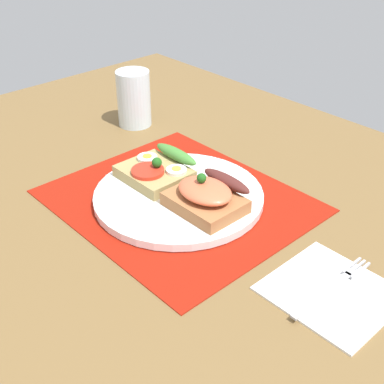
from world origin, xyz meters
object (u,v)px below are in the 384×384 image
plate (179,196)px  sandwich_egg_tomato (157,170)px  napkin (334,289)px  fork (334,286)px  drinking_glass (134,98)px  sandwich_salmon (207,196)px

plate → sandwich_egg_tomato: 6.10cm
sandwich_egg_tomato → napkin: sandwich_egg_tomato is taller
fork → drinking_glass: size_ratio=1.36×
sandwich_egg_tomato → fork: 33.37cm
sandwich_salmon → napkin: 22.15cm
sandwich_salmon → fork: sandwich_salmon is taller
fork → drinking_glass: 56.00cm
sandwich_egg_tomato → napkin: bearing=-0.2°
sandwich_egg_tomato → drinking_glass: size_ratio=0.97×
plate → sandwich_salmon: bearing=2.8°
plate → fork: plate is taller
fork → sandwich_egg_tomato: bearing=180.0°
plate → sandwich_salmon: 6.30cm
drinking_glass → sandwich_egg_tomato: bearing=-29.0°
sandwich_salmon → napkin: size_ratio=0.75×
plate → drinking_glass: size_ratio=2.39×
plate → fork: (27.55, 0.57, -0.14)cm
fork → drinking_glass: bearing=167.8°
napkin → fork: size_ratio=0.96×
plate → sandwich_salmon: size_ratio=2.44×
sandwich_salmon → napkin: sandwich_salmon is taller
sandwich_egg_tomato → plate: bearing=-5.9°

